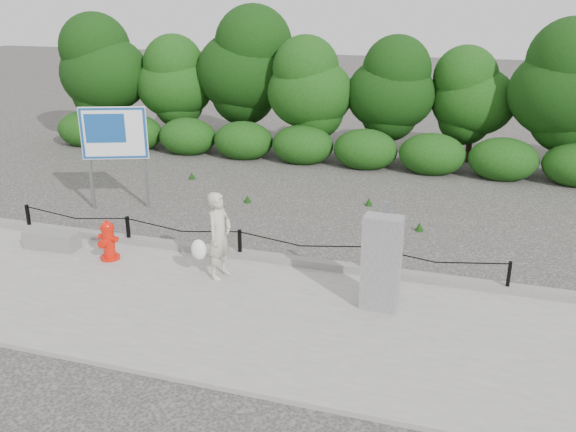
% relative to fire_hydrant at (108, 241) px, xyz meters
% --- Properties ---
extents(ground, '(90.00, 90.00, 0.00)m').
position_rel_fire_hydrant_xyz_m(ground, '(2.44, 0.81, -0.47)').
color(ground, '#2D2B28').
rests_on(ground, ground).
extents(sidewalk, '(14.00, 4.00, 0.08)m').
position_rel_fire_hydrant_xyz_m(sidewalk, '(2.44, -1.19, -0.43)').
color(sidewalk, gray).
rests_on(sidewalk, ground).
extents(curb, '(14.00, 0.22, 0.14)m').
position_rel_fire_hydrant_xyz_m(curb, '(2.44, 0.86, -0.32)').
color(curb, slate).
rests_on(curb, sidewalk).
extents(chain_barrier, '(10.06, 0.06, 0.60)m').
position_rel_fire_hydrant_xyz_m(chain_barrier, '(2.44, 0.81, -0.01)').
color(chain_barrier, black).
rests_on(chain_barrier, sidewalk).
extents(treeline, '(20.20, 3.68, 4.63)m').
position_rel_fire_hydrant_xyz_m(treeline, '(1.95, 9.75, 1.97)').
color(treeline, black).
rests_on(treeline, ground).
extents(fire_hydrant, '(0.43, 0.45, 0.81)m').
position_rel_fire_hydrant_xyz_m(fire_hydrant, '(0.00, 0.00, 0.00)').
color(fire_hydrant, red).
rests_on(fire_hydrant, sidewalk).
extents(pedestrian, '(0.74, 0.65, 1.62)m').
position_rel_fire_hydrant_xyz_m(pedestrian, '(2.38, -0.08, 0.41)').
color(pedestrian, '#B8B49E').
rests_on(pedestrian, sidewalk).
extents(concrete_block, '(1.14, 0.45, 0.36)m').
position_rel_fire_hydrant_xyz_m(concrete_block, '(-1.43, 0.12, -0.21)').
color(concrete_block, slate).
rests_on(concrete_block, sidewalk).
extents(utility_cabinet, '(0.63, 0.45, 1.78)m').
position_rel_fire_hydrant_xyz_m(utility_cabinet, '(5.40, -0.37, 0.42)').
color(utility_cabinet, gray).
rests_on(utility_cabinet, sidewalk).
extents(advertising_sign, '(1.48, 0.65, 2.52)m').
position_rel_fire_hydrant_xyz_m(advertising_sign, '(-1.61, 2.95, 1.31)').
color(advertising_sign, slate).
rests_on(advertising_sign, ground).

